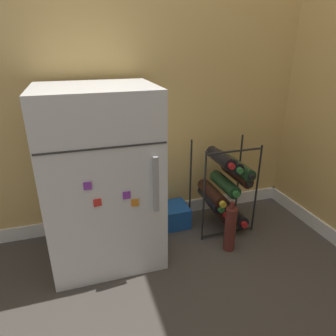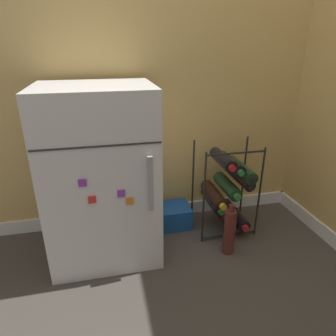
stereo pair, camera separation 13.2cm
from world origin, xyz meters
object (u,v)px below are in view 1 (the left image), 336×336
(mini_fridge, at_px, (102,178))
(loose_bottle_floor, at_px, (230,229))
(wine_rack, at_px, (224,188))
(soda_box, at_px, (170,216))

(mini_fridge, xyz_separation_m, loose_bottle_floor, (0.69, -0.19, -0.34))
(wine_rack, xyz_separation_m, loose_bottle_floor, (-0.07, -0.24, -0.14))
(mini_fridge, height_order, wine_rack, mini_fridge)
(soda_box, distance_m, loose_bottle_floor, 0.44)
(wine_rack, relative_size, soda_box, 2.43)
(wine_rack, distance_m, soda_box, 0.41)
(mini_fridge, distance_m, loose_bottle_floor, 0.79)
(mini_fridge, distance_m, soda_box, 0.62)
(mini_fridge, relative_size, soda_box, 3.96)
(loose_bottle_floor, bearing_deg, mini_fridge, 164.66)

